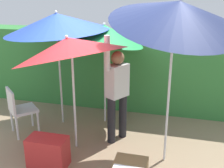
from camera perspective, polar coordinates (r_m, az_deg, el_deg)
The scene contains 9 objects.
ground_plane at distance 4.62m, azimuth -0.95°, elevation -14.23°, with size 24.00×24.00×0.00m, color #9E8466.
hedge_row at distance 6.06m, azimuth 4.00°, elevation 2.92°, with size 8.00×0.70×1.70m, color #38843D.
umbrella_rainbow at distance 5.08m, azimuth -11.47°, elevation 12.45°, with size 1.89×1.88×2.22m.
umbrella_orange at distance 4.16m, azimuth -8.90°, elevation 7.50°, with size 1.84×1.78×2.19m.
umbrella_yellow at distance 5.09m, azimuth -1.61°, elevation 10.66°, with size 1.56×1.53×2.10m.
umbrella_navy at distance 3.80m, azimuth 13.49°, elevation 14.23°, with size 1.89×1.84×2.73m.
person_vendor at distance 4.60m, azimuth 1.13°, elevation -1.26°, with size 0.38×0.51×1.88m.
chair_plastic at distance 5.22m, azimuth -18.77°, elevation -4.80°, with size 0.62×0.62×0.89m.
cooler_box at distance 4.33m, azimuth -13.20°, elevation -13.62°, with size 0.59×0.32×0.47m, color red.
Camera 1 is at (1.02, -3.72, 2.54)m, focal length 43.84 mm.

